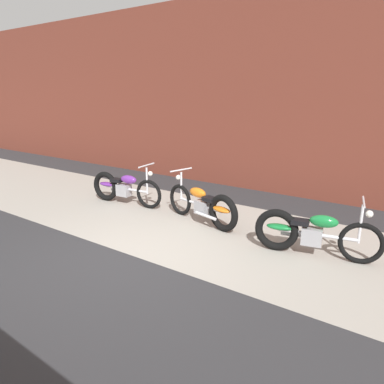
{
  "coord_description": "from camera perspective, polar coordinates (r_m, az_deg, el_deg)",
  "views": [
    {
      "loc": [
        3.88,
        -3.88,
        2.6
      ],
      "look_at": [
        0.07,
        1.57,
        0.75
      ],
      "focal_mm": 33.68,
      "sensor_mm": 36.0,
      "label": 1
    }
  ],
  "objects": [
    {
      "name": "ground_plane",
      "position": [
        6.07,
        -9.21,
        -10.01
      ],
      "size": [
        80.0,
        80.0,
        0.0
      ],
      "primitive_type": "plane",
      "color": "#2D2D30"
    },
    {
      "name": "sidewalk_slab",
      "position": [
        7.32,
        0.36,
        -5.26
      ],
      "size": [
        36.0,
        3.5,
        0.01
      ],
      "primitive_type": "cube",
      "color": "#9E998E",
      "rests_on": "ground"
    },
    {
      "name": "brick_building_wall",
      "position": [
        9.88,
        12.23,
        14.88
      ],
      "size": [
        36.0,
        0.5,
        5.09
      ],
      "primitive_type": "cube",
      "color": "brown",
      "rests_on": "ground"
    },
    {
      "name": "motorcycle_purple",
      "position": [
        8.79,
        -11.14,
        0.73
      ],
      "size": [
        2.0,
        0.58,
        1.03
      ],
      "rotation": [
        0.0,
        0.0,
        0.11
      ],
      "color": "black",
      "rests_on": "ground"
    },
    {
      "name": "motorcycle_orange",
      "position": [
        7.25,
        2.16,
        -2.17
      ],
      "size": [
        1.97,
        0.75,
        1.03
      ],
      "rotation": [
        0.0,
        0.0,
        2.9
      ],
      "color": "black",
      "rests_on": "ground"
    },
    {
      "name": "motorcycle_green",
      "position": [
        6.19,
        17.77,
        -6.09
      ],
      "size": [
        1.98,
        0.69,
        1.03
      ],
      "rotation": [
        0.0,
        0.0,
        0.21
      ],
      "color": "black",
      "rests_on": "ground"
    }
  ]
}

